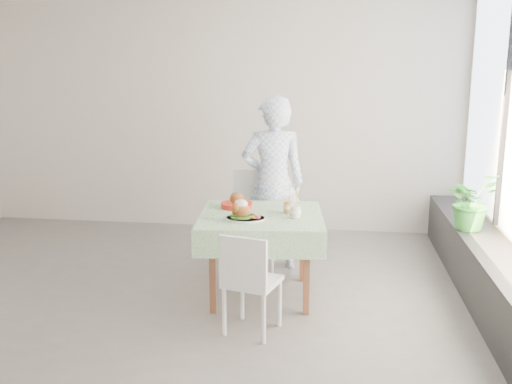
# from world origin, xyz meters

# --- Properties ---
(floor) EXTENTS (6.00, 6.00, 0.00)m
(floor) POSITION_xyz_m (0.00, 0.00, 0.00)
(floor) COLOR #5A5755
(floor) RESTS_ON ground
(wall_back) EXTENTS (6.00, 0.02, 2.80)m
(wall_back) POSITION_xyz_m (0.00, 2.50, 1.40)
(wall_back) COLOR beige
(wall_back) RESTS_ON ground
(window_ledge) EXTENTS (0.40, 4.80, 0.50)m
(window_ledge) POSITION_xyz_m (2.80, 0.00, 0.25)
(window_ledge) COLOR black
(window_ledge) RESTS_ON ground
(cafe_table) EXTENTS (1.14, 1.14, 0.74)m
(cafe_table) POSITION_xyz_m (0.85, 0.27, 0.46)
(cafe_table) COLOR brown
(cafe_table) RESTS_ON ground
(chair_far) EXTENTS (0.48, 0.48, 0.96)m
(chair_far) POSITION_xyz_m (0.68, 1.05, 0.30)
(chair_far) COLOR white
(chair_far) RESTS_ON ground
(chair_near) EXTENTS (0.46, 0.46, 0.79)m
(chair_near) POSITION_xyz_m (0.88, -0.45, 0.24)
(chair_near) COLOR white
(chair_near) RESTS_ON ground
(diner) EXTENTS (0.70, 0.54, 1.72)m
(diner) POSITION_xyz_m (0.87, 1.05, 0.86)
(diner) COLOR #8DAAE2
(diner) RESTS_ON ground
(main_dish) EXTENTS (0.33, 0.33, 0.17)m
(main_dish) POSITION_xyz_m (0.73, 0.07, 0.80)
(main_dish) COLOR white
(main_dish) RESTS_ON cafe_table
(juice_cup_orange) EXTENTS (0.10, 0.10, 0.29)m
(juice_cup_orange) POSITION_xyz_m (1.08, 0.35, 0.81)
(juice_cup_orange) COLOR white
(juice_cup_orange) RESTS_ON cafe_table
(juice_cup_lemonade) EXTENTS (0.10, 0.10, 0.27)m
(juice_cup_lemonade) POSITION_xyz_m (1.15, 0.19, 0.81)
(juice_cup_lemonade) COLOR white
(juice_cup_lemonade) RESTS_ON cafe_table
(second_dish) EXTENTS (0.28, 0.28, 0.13)m
(second_dish) POSITION_xyz_m (0.60, 0.48, 0.78)
(second_dish) COLOR red
(second_dish) RESTS_ON cafe_table
(potted_plant) EXTENTS (0.65, 0.64, 0.54)m
(potted_plant) POSITION_xyz_m (2.72, 0.92, 0.77)
(potted_plant) COLOR #257129
(potted_plant) RESTS_ON window_ledge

